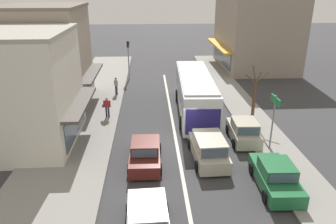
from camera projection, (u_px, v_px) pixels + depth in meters
name	position (u px, v px, depth m)	size (l,w,h in m)	color
ground_plane	(177.00, 147.00, 21.24)	(140.00, 140.00, 0.00)	#353538
lane_centre_line	(173.00, 122.00, 24.96)	(0.20, 28.00, 0.01)	silver
sidewalk_left	(87.00, 114.00, 26.43)	(5.20, 44.00, 0.14)	gray
kerb_right	(245.00, 110.00, 27.14)	(2.80, 44.00, 0.12)	gray
shopfront_corner_near	(14.00, 90.00, 20.44)	(8.19, 7.10, 7.33)	silver
shopfront_mid_block	(47.00, 57.00, 27.24)	(7.23, 7.59, 8.32)	gray
building_right_far	(256.00, 31.00, 40.23)	(9.09, 11.61, 9.00)	gray
city_bus	(195.00, 92.00, 25.99)	(3.04, 10.95, 3.23)	silver
wagon_behind_bus_mid	(208.00, 148.00, 19.45)	(2.06, 4.56, 1.58)	#B7B29E
sedan_behind_bus_near	(148.00, 222.00, 13.52)	(2.01, 4.26, 1.47)	#B7B29E
sedan_queue_far_back	(145.00, 153.00, 19.08)	(1.96, 4.23, 1.47)	#561E19
parked_sedan_kerb_front	(275.00, 176.00, 16.77)	(2.01, 4.26, 1.47)	#1E6638
parked_hatchback_kerb_second	(244.00, 131.00, 21.80)	(1.93, 3.76, 1.54)	#B7B29E
traffic_light_downstreet	(128.00, 53.00, 35.33)	(0.33, 0.24, 4.20)	gray
directional_road_sign	(274.00, 110.00, 19.96)	(0.10, 1.40, 3.60)	gray
street_tree_right	(254.00, 97.00, 24.27)	(1.75, 1.99, 4.22)	brown
pedestrian_with_handbag_near	(107.00, 106.00, 25.24)	(0.66, 0.30, 1.63)	#232838
pedestrian_browsing_midblock	(116.00, 85.00, 30.53)	(0.38, 0.49, 1.63)	#333338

